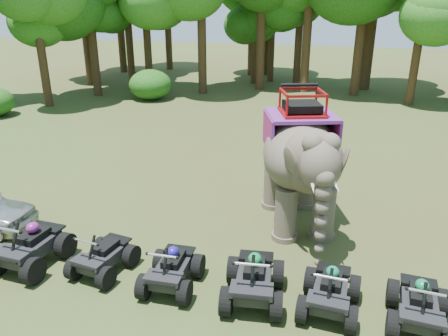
# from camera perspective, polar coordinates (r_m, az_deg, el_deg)

# --- Properties ---
(ground) EXTENTS (110.00, 110.00, 0.00)m
(ground) POSITION_cam_1_polar(r_m,az_deg,el_deg) (11.84, -1.62, -10.66)
(ground) COLOR #47381E
(ground) RESTS_ON ground
(elephant) EXTENTS (3.57, 5.21, 4.01)m
(elephant) POSITION_cam_1_polar(r_m,az_deg,el_deg) (12.63, 9.82, 1.27)
(elephant) COLOR brown
(elephant) RESTS_ON ground
(atv_0) EXTENTS (1.43, 1.91, 1.37)m
(atv_0) POSITION_cam_1_polar(r_m,az_deg,el_deg) (11.91, -24.02, -8.70)
(atv_0) COLOR black
(atv_0) RESTS_ON ground
(atv_1) EXTENTS (1.34, 1.70, 1.15)m
(atv_1) POSITION_cam_1_polar(r_m,az_deg,el_deg) (11.10, -15.57, -10.42)
(atv_1) COLOR black
(atv_1) RESTS_ON ground
(atv_2) EXTENTS (1.26, 1.67, 1.20)m
(atv_2) POSITION_cam_1_polar(r_m,az_deg,el_deg) (10.27, -6.88, -12.38)
(atv_2) COLOR black
(atv_2) RESTS_ON ground
(atv_3) EXTENTS (1.52, 1.94, 1.32)m
(atv_3) POSITION_cam_1_polar(r_m,az_deg,el_deg) (9.81, 3.93, -13.60)
(atv_3) COLOR black
(atv_3) RESTS_ON ground
(atv_4) EXTENTS (1.29, 1.71, 1.22)m
(atv_4) POSITION_cam_1_polar(r_m,az_deg,el_deg) (9.78, 13.78, -14.74)
(atv_4) COLOR black
(atv_4) RESTS_ON ground
(atv_5) EXTENTS (1.31, 1.73, 1.22)m
(atv_5) POSITION_cam_1_polar(r_m,az_deg,el_deg) (9.97, 24.28, -15.47)
(atv_5) COLOR black
(atv_5) RESTS_ON ground
(tree_0) EXTENTS (7.00, 7.00, 10.00)m
(tree_0) POSITION_cam_1_polar(r_m,az_deg,el_deg) (31.65, 10.93, 18.69)
(tree_0) COLOR #195114
(tree_0) RESTS_ON ground
(tree_1) EXTENTS (6.31, 6.31, 9.02)m
(tree_1) POSITION_cam_1_polar(r_m,az_deg,el_deg) (33.58, 18.54, 17.31)
(tree_1) COLOR #195114
(tree_1) RESTS_ON ground
(tree_2) EXTENTS (4.90, 4.90, 7.00)m
(tree_2) POSITION_cam_1_polar(r_m,az_deg,el_deg) (29.62, 23.96, 14.22)
(tree_2) COLOR #195114
(tree_2) RESTS_ON ground
(tree_29) EXTENTS (4.91, 4.91, 7.02)m
(tree_29) POSITION_cam_1_polar(r_m,az_deg,el_deg) (28.93, -22.81, 14.28)
(tree_29) COLOR #195114
(tree_29) RESTS_ON ground
(tree_30) EXTENTS (5.79, 5.79, 8.27)m
(tree_30) POSITION_cam_1_polar(r_m,az_deg,el_deg) (31.17, -16.88, 16.56)
(tree_30) COLOR #195114
(tree_30) RESTS_ON ground
(tree_31) EXTENTS (5.29, 5.29, 7.56)m
(tree_31) POSITION_cam_1_polar(r_m,az_deg,el_deg) (32.29, -10.03, 16.62)
(tree_31) COLOR #195114
(tree_31) RESTS_ON ground
(tree_32) EXTENTS (6.61, 6.61, 9.44)m
(tree_32) POSITION_cam_1_polar(r_m,az_deg,el_deg) (30.77, -2.94, 18.43)
(tree_32) COLOR #195114
(tree_32) RESTS_ON ground
(tree_33) EXTENTS (4.60, 4.60, 6.58)m
(tree_33) POSITION_cam_1_polar(r_m,az_deg,el_deg) (34.73, 4.01, 16.37)
(tree_33) COLOR #195114
(tree_33) RESTS_ON ground
(tree_34) EXTENTS (7.60, 7.60, 10.86)m
(tree_34) POSITION_cam_1_polar(r_m,az_deg,el_deg) (41.06, -13.57, 19.63)
(tree_34) COLOR #195114
(tree_34) RESTS_ON ground
(tree_35) EXTENTS (7.03, 7.03, 10.04)m
(tree_35) POSITION_cam_1_polar(r_m,az_deg,el_deg) (42.01, -7.41, 19.48)
(tree_35) COLOR #195114
(tree_35) RESTS_ON ground
(tree_36) EXTENTS (7.56, 7.56, 10.80)m
(tree_36) POSITION_cam_1_polar(r_m,az_deg,el_deg) (35.50, -17.90, 18.98)
(tree_36) COLOR #195114
(tree_36) RESTS_ON ground
(tree_38) EXTENTS (5.10, 5.10, 7.29)m
(tree_38) POSITION_cam_1_polar(r_m,az_deg,el_deg) (35.59, 6.25, 16.99)
(tree_38) COLOR #195114
(tree_38) RESTS_ON ground
(tree_39) EXTENTS (5.33, 5.33, 7.62)m
(tree_39) POSITION_cam_1_polar(r_m,az_deg,el_deg) (38.22, -17.43, 16.74)
(tree_39) COLOR #195114
(tree_39) RESTS_ON ground
(tree_40) EXTENTS (5.19, 5.19, 7.42)m
(tree_40) POSITION_cam_1_polar(r_m,az_deg,el_deg) (33.75, -12.31, 16.53)
(tree_40) COLOR #195114
(tree_40) RESTS_ON ground
(tree_41) EXTENTS (5.54, 5.54, 7.91)m
(tree_41) POSITION_cam_1_polar(r_m,az_deg,el_deg) (34.19, 9.77, 17.17)
(tree_41) COLOR #195114
(tree_41) RESTS_ON ground
(tree_42) EXTENTS (7.35, 7.35, 10.49)m
(tree_42) POSITION_cam_1_polar(r_m,az_deg,el_deg) (38.58, 3.73, 19.79)
(tree_42) COLOR #195114
(tree_42) RESTS_ON ground
(tree_43) EXTENTS (7.24, 7.24, 10.35)m
(tree_43) POSITION_cam_1_polar(r_m,az_deg,el_deg) (33.86, 18.94, 18.42)
(tree_43) COLOR #195114
(tree_43) RESTS_ON ground
(tree_46) EXTENTS (6.46, 6.46, 9.23)m
(tree_46) POSITION_cam_1_polar(r_m,az_deg,el_deg) (38.77, 5.79, 18.80)
(tree_46) COLOR #195114
(tree_46) RESTS_ON ground
(tree_47) EXTENTS (7.32, 7.32, 10.46)m
(tree_47) POSITION_cam_1_polar(r_m,az_deg,el_deg) (31.28, 17.62, 18.51)
(tree_47) COLOR #195114
(tree_47) RESTS_ON ground
(tree_48) EXTENTS (7.33, 7.33, 10.47)m
(tree_48) POSITION_cam_1_polar(r_m,az_deg,el_deg) (32.22, 4.93, 19.43)
(tree_48) COLOR #195114
(tree_48) RESTS_ON ground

